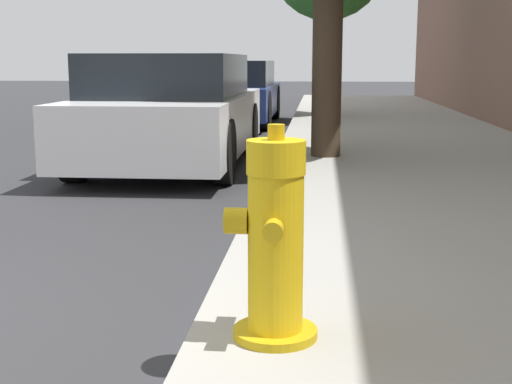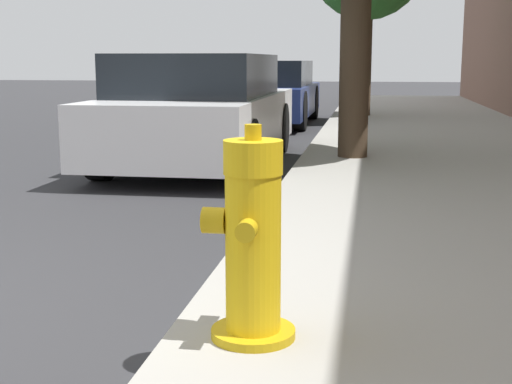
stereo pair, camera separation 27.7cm
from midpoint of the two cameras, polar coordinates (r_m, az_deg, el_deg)
The scene contains 3 objects.
fire_hydrant at distance 2.76m, azimuth -1.38°, elevation -4.15°, with size 0.37×0.37×0.84m.
parked_car_near at distance 8.52m, azimuth -7.62°, elevation 6.39°, with size 1.74×4.22×1.30m.
parked_car_mid at distance 14.03m, azimuth -2.55°, elevation 7.93°, with size 1.71×4.27×1.23m.
Camera 1 is at (2.16, -2.80, 1.24)m, focal length 50.00 mm.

